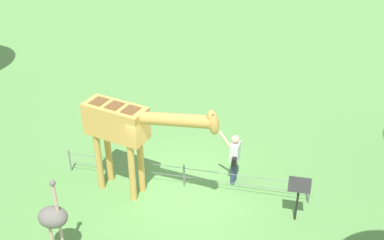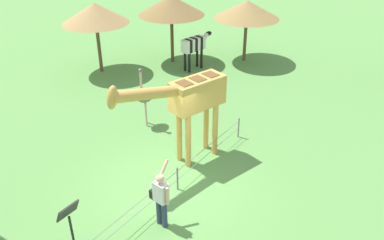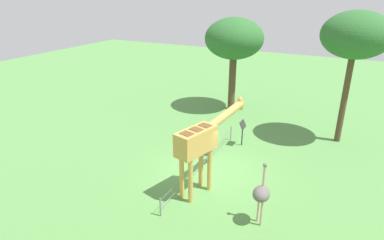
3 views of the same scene
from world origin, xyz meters
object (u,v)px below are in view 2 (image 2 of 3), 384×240
object	(u,v)px
ostrich	(145,96)
shade_hut_aside	(95,13)
giraffe	(189,99)
info_sign	(69,217)
shade_hut_near	(171,5)
visitor	(161,197)
shade_hut_far	(247,10)
zebra	(194,46)

from	to	relation	value
ostrich	shade_hut_aside	size ratio (longest dim) A/B	0.70
giraffe	info_sign	bearing A→B (deg)	-1.79
shade_hut_near	shade_hut_aside	world-z (taller)	shade_hut_near
giraffe	ostrich	xyz separation A→B (m)	(-0.93, -2.61, -0.98)
giraffe	visitor	size ratio (longest dim) A/B	2.20
ostrich	shade_hut_near	size ratio (longest dim) A/B	0.69
giraffe	visitor	bearing A→B (deg)	21.85
ostrich	shade_hut_far	distance (m)	7.96
zebra	giraffe	bearing A→B (deg)	33.75
shade_hut_far	shade_hut_aside	size ratio (longest dim) A/B	0.98
giraffe	info_sign	size ratio (longest dim) A/B	2.91
giraffe	shade_hut_aside	bearing A→B (deg)	-114.87
ostrich	info_sign	world-z (taller)	ostrich
shade_hut_near	ostrich	bearing A→B (deg)	29.03
visitor	zebra	size ratio (longest dim) A/B	0.96
shade_hut_near	visitor	bearing A→B (deg)	36.30
ostrich	shade_hut_far	xyz separation A→B (m)	(-7.83, -0.25, 1.38)
shade_hut_far	info_sign	bearing A→B (deg)	11.54
zebra	ostrich	xyz separation A→B (m)	(5.42, 1.64, 0.01)
giraffe	zebra	world-z (taller)	giraffe
shade_hut_aside	info_sign	world-z (taller)	shade_hut_aside
shade_hut_far	info_sign	size ratio (longest dim) A/B	2.39
shade_hut_near	info_sign	world-z (taller)	shade_hut_near
visitor	shade_hut_near	xyz separation A→B (m)	(-9.28, -6.82, 1.89)
zebra	ostrich	distance (m)	5.66
visitor	info_sign	size ratio (longest dim) A/B	1.33
zebra	visitor	bearing A→B (deg)	30.44
giraffe	ostrich	bearing A→B (deg)	-109.67
shade_hut_far	zebra	bearing A→B (deg)	-29.82
shade_hut_near	shade_hut_far	world-z (taller)	shade_hut_near
zebra	ostrich	size ratio (longest dim) A/B	0.81
shade_hut_far	shade_hut_near	bearing A→B (deg)	-52.23
giraffe	zebra	xyz separation A→B (m)	(-6.35, -4.24, -0.99)
visitor	ostrich	bearing A→B (deg)	-134.72
shade_hut_near	shade_hut_far	xyz separation A→B (m)	(-2.22, 2.86, -0.24)
visitor	ostrich	xyz separation A→B (m)	(-3.67, -3.70, 0.27)
giraffe	shade_hut_far	distance (m)	9.23
giraffe	ostrich	size ratio (longest dim) A/B	1.71
zebra	ostrich	bearing A→B (deg)	16.81
info_sign	shade_hut_near	bearing A→B (deg)	-153.30
zebra	shade_hut_far	size ratio (longest dim) A/B	0.58
zebra	info_sign	xyz separation A→B (m)	(10.90, 4.10, -0.21)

